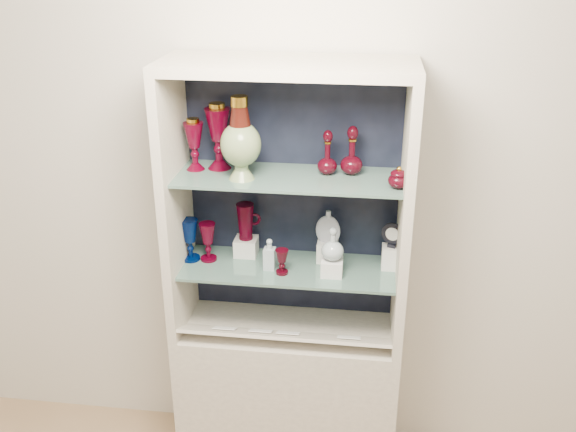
# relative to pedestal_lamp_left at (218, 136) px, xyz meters

# --- Properties ---
(wall_back) EXTENTS (3.50, 0.02, 2.80)m
(wall_back) POSITION_rel_pedestal_lamp_left_xyz_m (0.30, 0.14, -0.21)
(wall_back) COLOR beige
(wall_back) RESTS_ON ground
(cabinet_base) EXTENTS (1.00, 0.40, 0.75)m
(cabinet_base) POSITION_rel_pedestal_lamp_left_xyz_m (0.30, -0.08, -1.23)
(cabinet_base) COLOR #BFB6A2
(cabinet_base) RESTS_ON ground
(cabinet_back_panel) EXTENTS (0.98, 0.02, 1.15)m
(cabinet_back_panel) POSITION_rel_pedestal_lamp_left_xyz_m (0.30, 0.11, -0.28)
(cabinet_back_panel) COLOR black
(cabinet_back_panel) RESTS_ON cabinet_base
(cabinet_side_left) EXTENTS (0.04, 0.40, 1.15)m
(cabinet_side_left) POSITION_rel_pedestal_lamp_left_xyz_m (-0.18, -0.08, -0.28)
(cabinet_side_left) COLOR #BFB6A2
(cabinet_side_left) RESTS_ON cabinet_base
(cabinet_side_right) EXTENTS (0.04, 0.40, 1.15)m
(cabinet_side_right) POSITION_rel_pedestal_lamp_left_xyz_m (0.78, -0.08, -0.28)
(cabinet_side_right) COLOR #BFB6A2
(cabinet_side_right) RESTS_ON cabinet_base
(cabinet_top_cap) EXTENTS (1.00, 0.40, 0.04)m
(cabinet_top_cap) POSITION_rel_pedestal_lamp_left_xyz_m (0.30, -0.08, 0.31)
(cabinet_top_cap) COLOR #BFB6A2
(cabinet_top_cap) RESTS_ON cabinet_side_left
(shelf_lower) EXTENTS (0.92, 0.34, 0.01)m
(shelf_lower) POSITION_rel_pedestal_lamp_left_xyz_m (0.30, -0.06, -0.57)
(shelf_lower) COLOR slate
(shelf_lower) RESTS_ON cabinet_side_left
(shelf_upper) EXTENTS (0.92, 0.34, 0.01)m
(shelf_upper) POSITION_rel_pedestal_lamp_left_xyz_m (0.30, -0.06, -0.15)
(shelf_upper) COLOR slate
(shelf_upper) RESTS_ON cabinet_side_left
(label_ledge) EXTENTS (0.92, 0.17, 0.09)m
(label_ledge) POSITION_rel_pedestal_lamp_left_xyz_m (0.30, -0.19, -0.83)
(label_ledge) COLOR #BFB6A2
(label_ledge) RESTS_ON cabinet_base
(label_card_0) EXTENTS (0.10, 0.06, 0.03)m
(label_card_0) POSITION_rel_pedestal_lamp_left_xyz_m (0.58, -0.19, -0.81)
(label_card_0) COLOR white
(label_card_0) RESTS_ON label_ledge
(label_card_1) EXTENTS (0.10, 0.06, 0.03)m
(label_card_1) POSITION_rel_pedestal_lamp_left_xyz_m (0.04, -0.19, -0.81)
(label_card_1) COLOR white
(label_card_1) RESTS_ON label_ledge
(label_card_2) EXTENTS (0.10, 0.06, 0.03)m
(label_card_2) POSITION_rel_pedestal_lamp_left_xyz_m (0.32, -0.19, -0.81)
(label_card_2) COLOR white
(label_card_2) RESTS_ON label_ledge
(label_card_3) EXTENTS (0.10, 0.06, 0.03)m
(label_card_3) POSITION_rel_pedestal_lamp_left_xyz_m (0.20, -0.19, -0.81)
(label_card_3) COLOR white
(label_card_3) RESTS_ON label_ledge
(pedestal_lamp_left) EXTENTS (0.14, 0.14, 0.28)m
(pedestal_lamp_left) POSITION_rel_pedestal_lamp_left_xyz_m (0.00, 0.00, 0.00)
(pedestal_lamp_left) COLOR #4E0014
(pedestal_lamp_left) RESTS_ON shelf_upper
(pedestal_lamp_right) EXTENTS (0.10, 0.10, 0.22)m
(pedestal_lamp_right) POSITION_rel_pedestal_lamp_left_xyz_m (-0.10, -0.03, -0.03)
(pedestal_lamp_right) COLOR #4E0014
(pedestal_lamp_right) RESTS_ON shelf_upper
(enamel_urn) EXTENTS (0.19, 0.19, 0.34)m
(enamel_urn) POSITION_rel_pedestal_lamp_left_xyz_m (0.12, -0.11, 0.03)
(enamel_urn) COLOR #0D4224
(enamel_urn) RESTS_ON shelf_upper
(ruby_decanter_a) EXTENTS (0.11, 0.11, 0.21)m
(ruby_decanter_a) POSITION_rel_pedestal_lamp_left_xyz_m (0.46, -0.02, -0.03)
(ruby_decanter_a) COLOR #400611
(ruby_decanter_a) RESTS_ON shelf_upper
(ruby_decanter_b) EXTENTS (0.11, 0.11, 0.22)m
(ruby_decanter_b) POSITION_rel_pedestal_lamp_left_xyz_m (0.56, -0.00, -0.03)
(ruby_decanter_b) COLOR #400611
(ruby_decanter_b) RESTS_ON shelf_upper
(lidded_bowl) EXTENTS (0.09, 0.09, 0.09)m
(lidded_bowl) POSITION_rel_pedestal_lamp_left_xyz_m (0.74, -0.14, -0.09)
(lidded_bowl) COLOR #400611
(lidded_bowl) RESTS_ON shelf_upper
(cobalt_goblet) EXTENTS (0.10, 0.10, 0.19)m
(cobalt_goblet) POSITION_rel_pedestal_lamp_left_xyz_m (-0.14, -0.05, -0.46)
(cobalt_goblet) COLOR #001043
(cobalt_goblet) RESTS_ON shelf_lower
(ruby_goblet_tall) EXTENTS (0.08, 0.08, 0.18)m
(ruby_goblet_tall) POSITION_rel_pedestal_lamp_left_xyz_m (-0.06, -0.04, -0.47)
(ruby_goblet_tall) COLOR #4E0014
(ruby_goblet_tall) RESTS_ON shelf_lower
(ruby_goblet_small) EXTENTS (0.07, 0.07, 0.11)m
(ruby_goblet_small) POSITION_rel_pedestal_lamp_left_xyz_m (0.28, -0.13, -0.50)
(ruby_goblet_small) COLOR #400611
(ruby_goblet_small) RESTS_ON shelf_lower
(riser_ruby_pitcher) EXTENTS (0.10, 0.10, 0.08)m
(riser_ruby_pitcher) POSITION_rel_pedestal_lamp_left_xyz_m (0.10, 0.03, -0.52)
(riser_ruby_pitcher) COLOR silver
(riser_ruby_pitcher) RESTS_ON shelf_lower
(ruby_pitcher) EXTENTS (0.14, 0.11, 0.17)m
(ruby_pitcher) POSITION_rel_pedestal_lamp_left_xyz_m (0.10, 0.03, -0.40)
(ruby_pitcher) COLOR #4E0014
(ruby_pitcher) RESTS_ON riser_ruby_pitcher
(clear_square_bottle) EXTENTS (0.05, 0.05, 0.14)m
(clear_square_bottle) POSITION_rel_pedestal_lamp_left_xyz_m (0.22, -0.09, -0.49)
(clear_square_bottle) COLOR #9DAFB6
(clear_square_bottle) RESTS_ON shelf_lower
(riser_flat_flask) EXTENTS (0.09, 0.09, 0.09)m
(riser_flat_flask) POSITION_rel_pedestal_lamp_left_xyz_m (0.47, 0.02, -0.51)
(riser_flat_flask) COLOR silver
(riser_flat_flask) RESTS_ON shelf_lower
(flat_flask) EXTENTS (0.12, 0.06, 0.15)m
(flat_flask) POSITION_rel_pedestal_lamp_left_xyz_m (0.47, 0.02, -0.39)
(flat_flask) COLOR #B6BCCB
(flat_flask) RESTS_ON riser_flat_flask
(riser_clear_round_decanter) EXTENTS (0.09, 0.09, 0.07)m
(riser_clear_round_decanter) POSITION_rel_pedestal_lamp_left_xyz_m (0.49, -0.11, -0.52)
(riser_clear_round_decanter) COLOR silver
(riser_clear_round_decanter) RESTS_ON shelf_lower
(clear_round_decanter) EXTENTS (0.12, 0.12, 0.14)m
(clear_round_decanter) POSITION_rel_pedestal_lamp_left_xyz_m (0.49, -0.11, -0.42)
(clear_round_decanter) COLOR #9DAFB6
(clear_round_decanter) RESTS_ON riser_clear_round_decanter
(riser_cameo_medallion) EXTENTS (0.08, 0.08, 0.10)m
(riser_cameo_medallion) POSITION_rel_pedestal_lamp_left_xyz_m (0.74, -0.01, -0.51)
(riser_cameo_medallion) COLOR silver
(riser_cameo_medallion) RESTS_ON shelf_lower
(cameo_medallion) EXTENTS (0.10, 0.06, 0.11)m
(cameo_medallion) POSITION_rel_pedestal_lamp_left_xyz_m (0.74, -0.01, -0.40)
(cameo_medallion) COLOR black
(cameo_medallion) RESTS_ON riser_cameo_medallion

